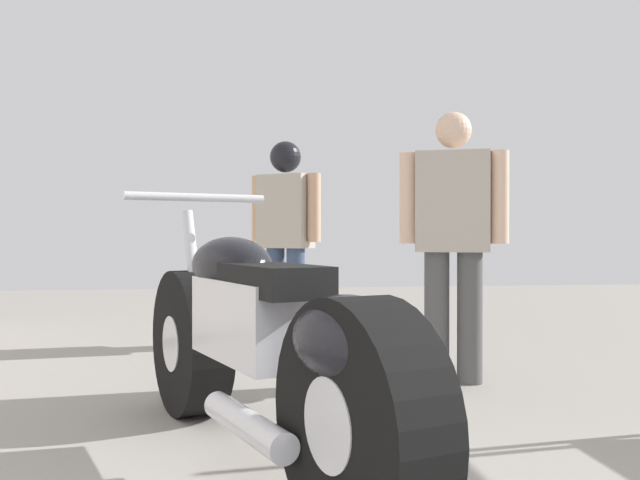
% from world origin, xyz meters
% --- Properties ---
extents(ground_plane, '(15.49, 15.49, 0.00)m').
position_xyz_m(ground_plane, '(0.00, 3.23, 0.00)').
color(ground_plane, gray).
extents(motorcycle_maroon_cruiser, '(1.06, 2.20, 1.07)m').
position_xyz_m(motorcycle_maroon_cruiser, '(-0.28, 2.33, 0.45)').
color(motorcycle_maroon_cruiser, black).
rests_on(motorcycle_maroon_cruiser, ground_plane).
extents(mechanic_in_blue, '(0.63, 0.37, 1.59)m').
position_xyz_m(mechanic_in_blue, '(0.92, 3.66, 0.90)').
color(mechanic_in_blue, '#4C4C4C').
rests_on(mechanic_in_blue, ground_plane).
extents(mechanic_with_helmet, '(0.57, 0.46, 1.62)m').
position_xyz_m(mechanic_with_helmet, '(0.05, 5.22, 0.97)').
color(mechanic_with_helmet, '#384766').
rests_on(mechanic_with_helmet, ground_plane).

